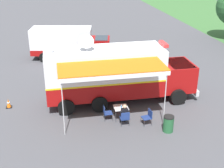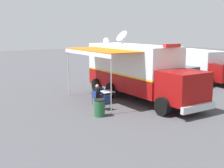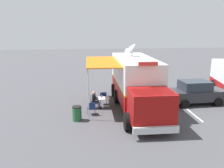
% 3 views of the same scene
% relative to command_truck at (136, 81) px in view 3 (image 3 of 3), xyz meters
% --- Properties ---
extents(ground_plane, '(100.00, 100.00, 0.00)m').
position_rel_command_truck_xyz_m(ground_plane, '(-0.05, -0.75, -1.94)').
color(ground_plane, '#47474C').
extents(lot_stripe, '(0.22, 4.80, 0.01)m').
position_rel_command_truck_xyz_m(lot_stripe, '(-3.56, 0.72, -1.94)').
color(lot_stripe, silver).
rests_on(lot_stripe, ground).
extents(command_truck, '(4.98, 9.54, 4.53)m').
position_rel_command_truck_xyz_m(command_truck, '(0.00, 0.00, 0.00)').
color(command_truck, '#9E0F0F').
rests_on(command_truck, ground).
extents(folding_table, '(0.82, 0.82, 0.73)m').
position_rel_command_truck_xyz_m(folding_table, '(2.24, -0.26, -1.27)').
color(folding_table, silver).
rests_on(folding_table, ground).
extents(water_bottle, '(0.07, 0.07, 0.22)m').
position_rel_command_truck_xyz_m(water_bottle, '(2.38, -0.27, -1.11)').
color(water_bottle, '#4C99D8').
rests_on(water_bottle, folding_table).
extents(folding_chair_at_table, '(0.49, 0.49, 0.87)m').
position_rel_command_truck_xyz_m(folding_chair_at_table, '(3.04, -0.23, -1.43)').
color(folding_chair_at_table, navy).
rests_on(folding_chair_at_table, ground).
extents(folding_chair_beside_table, '(0.49, 0.49, 0.87)m').
position_rel_command_truck_xyz_m(folding_chair_beside_table, '(2.19, -1.11, -1.43)').
color(folding_chair_beside_table, navy).
rests_on(folding_chair_beside_table, ground).
extents(folding_chair_spare_by_truck, '(0.54, 0.54, 0.87)m').
position_rel_command_truck_xyz_m(folding_chair_spare_by_truck, '(3.16, 1.07, -1.43)').
color(folding_chair_spare_by_truck, navy).
rests_on(folding_chair_spare_by_truck, ground).
extents(seated_responder, '(0.67, 0.56, 1.25)m').
position_rel_command_truck_xyz_m(seated_responder, '(2.85, -0.22, -1.29)').
color(seated_responder, black).
rests_on(seated_responder, ground).
extents(trash_bin, '(0.57, 0.57, 0.91)m').
position_rel_command_truck_xyz_m(trash_bin, '(4.09, 1.90, -1.49)').
color(trash_bin, '#235B33').
rests_on(trash_bin, ground).
extents(traffic_cone, '(0.36, 0.36, 0.58)m').
position_rel_command_truck_xyz_m(traffic_cone, '(-0.52, -6.72, -1.66)').
color(traffic_cone, black).
rests_on(traffic_cone, ground).
extents(car_behind_truck, '(4.27, 2.15, 1.76)m').
position_rel_command_truck_xyz_m(car_behind_truck, '(-4.68, -0.39, -1.06)').
color(car_behind_truck, '#2D2D33').
rests_on(car_behind_truck, ground).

